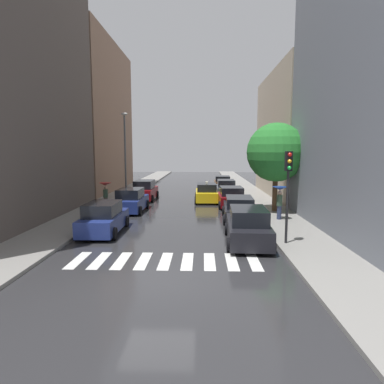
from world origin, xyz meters
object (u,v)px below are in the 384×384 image
parked_car_right_second (239,209)px  lamp_post_left (125,150)px  parked_car_right_nearest (248,227)px  parked_car_right_fourth (226,188)px  taxi_midroad (207,193)px  parked_car_left_nearest (104,219)px  pedestrian_foreground (105,190)px  parked_car_left_third (145,191)px  traffic_light_right_corner (288,177)px  parked_car_right_fifth (222,183)px  pedestrian_near_tree (280,196)px  parked_car_left_second (131,201)px  parked_car_right_third (231,197)px  street_tree_right (276,152)px

parked_car_right_second → lamp_post_left: (-9.43, 9.15, 3.83)m
parked_car_right_nearest → parked_car_right_fourth: size_ratio=1.08×
parked_car_right_fourth → taxi_midroad: bearing=154.4°
parked_car_right_fourth → parked_car_left_nearest: bearing=154.1°
taxi_midroad → pedestrian_foreground: 8.83m
parked_car_left_third → traffic_light_right_corner: size_ratio=1.04×
parked_car_right_nearest → parked_car_right_fourth: 17.41m
parked_car_right_nearest → parked_car_right_fifth: size_ratio=1.14×
parked_car_left_nearest → parked_car_right_fifth: (7.74, 21.62, -0.07)m
pedestrian_foreground → pedestrian_near_tree: size_ratio=0.92×
parked_car_left_second → parked_car_right_nearest: size_ratio=0.92×
traffic_light_right_corner → parked_car_right_third: bearing=98.3°
parked_car_right_second → parked_car_left_nearest: bearing=117.8°
taxi_midroad → parked_car_right_fifth: bearing=-11.5°
parked_car_right_third → street_tree_right: street_tree_right is taller
parked_car_left_nearest → parked_car_right_fourth: (7.73, 15.59, -0.04)m
lamp_post_left → parked_car_right_nearest: bearing=-57.7°
parked_car_right_nearest → taxi_midroad: taxi_midroad is taller
parked_car_right_fifth → taxi_midroad: 10.26m
traffic_light_right_corner → parked_car_left_third: bearing=122.0°
parked_car_left_third → parked_car_right_fourth: size_ratio=1.01×
parked_car_left_nearest → parked_car_right_nearest: 7.80m
parked_car_right_nearest → taxi_midroad: (-1.83, 13.37, -0.05)m
parked_car_right_fifth → parked_car_right_fourth: bearing=-179.1°
parked_car_left_second → traffic_light_right_corner: (9.21, -8.80, 2.48)m
traffic_light_right_corner → parked_car_right_fifth: bearing=93.8°
parked_car_left_nearest → parked_car_right_third: parked_car_left_nearest is taller
pedestrian_foreground → parked_car_left_nearest: bearing=-111.5°
parked_car_right_fifth → taxi_midroad: bearing=169.8°
pedestrian_near_tree → traffic_light_right_corner: bearing=-60.7°
parked_car_right_nearest → parked_car_right_fourth: bearing=1.8°
lamp_post_left → pedestrian_near_tree: bearing=-38.6°
street_tree_right → parked_car_right_nearest: bearing=-110.2°
lamp_post_left → street_tree_right: bearing=-27.7°
parked_car_right_nearest → parked_car_right_second: size_ratio=0.98×
parked_car_right_fifth → pedestrian_near_tree: bearing=-171.2°
parked_car_right_fifth → traffic_light_right_corner: 24.07m
parked_car_left_nearest → traffic_light_right_corner: size_ratio=1.05×
parked_car_right_second → pedestrian_near_tree: bearing=-96.2°
parked_car_right_fifth → lamp_post_left: lamp_post_left is taller
pedestrian_foreground → lamp_post_left: 6.21m
parked_car_right_nearest → parked_car_right_third: (0.10, 10.76, -0.06)m
parked_car_left_second → pedestrian_near_tree: 10.66m
street_tree_right → lamp_post_left: lamp_post_left is taller
lamp_post_left → parked_car_right_second: bearing=-44.1°
parked_car_right_third → lamp_post_left: 10.83m
parked_car_left_nearest → traffic_light_right_corner: traffic_light_right_corner is taller
parked_car_right_nearest → lamp_post_left: lamp_post_left is taller
pedestrian_near_tree → traffic_light_right_corner: size_ratio=0.48×
taxi_midroad → pedestrian_near_tree: pedestrian_near_tree is taller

